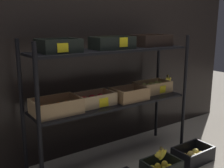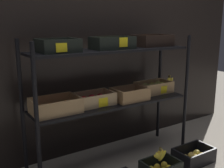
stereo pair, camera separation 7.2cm
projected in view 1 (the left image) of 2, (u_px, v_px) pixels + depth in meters
name	position (u px, v px, depth m)	size (l,w,h in m)	color
ground_plane	(112.00, 160.00, 2.55)	(10.00, 10.00, 0.00)	gray
storefront_wall	(89.00, 56.00, 2.65)	(3.88, 0.12, 1.89)	black
display_rack	(113.00, 78.00, 2.39)	(1.59, 0.41, 1.16)	black
crate_ground_right_apple_gold	(193.00, 156.00, 2.54)	(0.36, 0.23, 0.14)	black
banana_bunch_loose	(160.00, 155.00, 2.27)	(0.15, 0.05, 0.13)	brown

